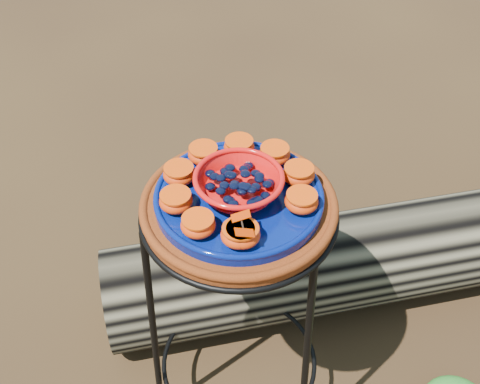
% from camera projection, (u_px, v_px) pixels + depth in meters
% --- Properties ---
extents(plant_stand, '(0.44, 0.44, 0.70)m').
position_uv_depth(plant_stand, '(239.00, 316.00, 1.45)').
color(plant_stand, black).
rests_on(plant_stand, ground).
extents(terracotta_saucer, '(0.39, 0.39, 0.03)m').
position_uv_depth(terracotta_saucer, '(239.00, 208.00, 1.20)').
color(terracotta_saucer, '#471D08').
rests_on(terracotta_saucer, plant_stand).
extents(cobalt_plate, '(0.33, 0.33, 0.02)m').
position_uv_depth(cobalt_plate, '(239.00, 198.00, 1.18)').
color(cobalt_plate, '#021042').
rests_on(cobalt_plate, terracotta_saucer).
extents(red_bowl, '(0.17, 0.17, 0.05)m').
position_uv_depth(red_bowl, '(239.00, 185.00, 1.16)').
color(red_bowl, red).
rests_on(red_bowl, cobalt_plate).
extents(glass_gems, '(0.13, 0.13, 0.02)m').
position_uv_depth(glass_gems, '(239.00, 172.00, 1.14)').
color(glass_gems, black).
rests_on(glass_gems, red_bowl).
extents(orange_half_0, '(0.06, 0.06, 0.04)m').
position_uv_depth(orange_half_0, '(243.00, 235.00, 1.07)').
color(orange_half_0, '#BA2D0F').
rests_on(orange_half_0, cobalt_plate).
extents(orange_half_1, '(0.06, 0.06, 0.04)m').
position_uv_depth(orange_half_1, '(301.00, 201.00, 1.13)').
color(orange_half_1, '#BA2D0F').
rests_on(orange_half_1, cobalt_plate).
extents(orange_half_2, '(0.06, 0.06, 0.04)m').
position_uv_depth(orange_half_2, '(299.00, 174.00, 1.19)').
color(orange_half_2, '#BA2D0F').
rests_on(orange_half_2, cobalt_plate).
extents(orange_half_3, '(0.06, 0.06, 0.04)m').
position_uv_depth(orange_half_3, '(275.00, 154.00, 1.24)').
color(orange_half_3, '#BA2D0F').
rests_on(orange_half_3, cobalt_plate).
extents(orange_half_4, '(0.06, 0.06, 0.04)m').
position_uv_depth(orange_half_4, '(239.00, 147.00, 1.25)').
color(orange_half_4, '#BA2D0F').
rests_on(orange_half_4, cobalt_plate).
extents(orange_half_5, '(0.06, 0.06, 0.04)m').
position_uv_depth(orange_half_5, '(203.00, 154.00, 1.24)').
color(orange_half_5, '#BA2D0F').
rests_on(orange_half_5, cobalt_plate).
extents(orange_half_6, '(0.06, 0.06, 0.04)m').
position_uv_depth(orange_half_6, '(179.00, 174.00, 1.19)').
color(orange_half_6, '#BA2D0F').
rests_on(orange_half_6, cobalt_plate).
extents(orange_half_7, '(0.06, 0.06, 0.04)m').
position_uv_depth(orange_half_7, '(176.00, 201.00, 1.13)').
color(orange_half_7, '#BA2D0F').
rests_on(orange_half_7, cobalt_plate).
extents(orange_half_8, '(0.06, 0.06, 0.04)m').
position_uv_depth(orange_half_8, '(198.00, 225.00, 1.09)').
color(orange_half_8, '#BA2D0F').
rests_on(orange_half_8, cobalt_plate).
extents(orange_half_9, '(0.06, 0.06, 0.04)m').
position_uv_depth(orange_half_9, '(238.00, 235.00, 1.07)').
color(orange_half_9, '#BA2D0F').
rests_on(orange_half_9, cobalt_plate).
extents(butterfly, '(0.09, 0.07, 0.01)m').
position_uv_depth(butterfly, '(243.00, 225.00, 1.05)').
color(butterfly, '#BD2900').
rests_on(butterfly, orange_half_0).
extents(driftwood_log, '(1.62, 1.09, 0.30)m').
position_uv_depth(driftwood_log, '(370.00, 256.00, 1.85)').
color(driftwood_log, black).
rests_on(driftwood_log, ground).
extents(foliage_left, '(0.25, 0.25, 0.12)m').
position_uv_depth(foliage_left, '(154.00, 303.00, 1.83)').
color(foliage_left, '#286C29').
rests_on(foliage_left, ground).
extents(foliage_back, '(0.30, 0.30, 0.15)m').
position_uv_depth(foliage_back, '(223.00, 249.00, 1.97)').
color(foliage_back, '#286C29').
rests_on(foliage_back, ground).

